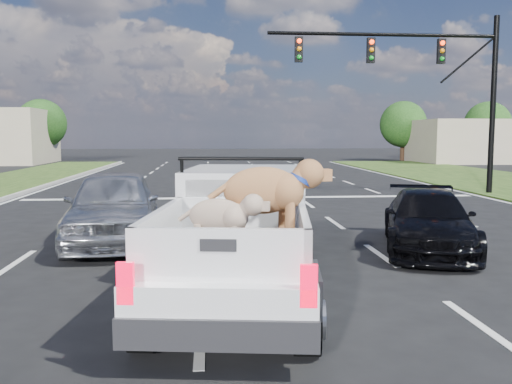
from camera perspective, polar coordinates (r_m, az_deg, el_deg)
ground at (r=10.69m, az=3.96°, el=-6.86°), size 160.00×160.00×0.00m
road_markings at (r=17.10m, az=0.57°, el=-1.93°), size 17.75×60.00×0.01m
traffic_signal at (r=22.70m, az=18.36°, el=11.69°), size 9.11×0.31×7.00m
building_right at (r=50.20m, az=23.24°, el=4.93°), size 12.00×7.00×3.60m
tree_far_c at (r=50.40m, az=-21.65°, el=6.69°), size 4.20×4.20×5.40m
tree_far_d at (r=51.42m, az=15.24°, el=6.89°), size 4.20×4.20×5.40m
tree_far_e at (r=54.68m, az=23.19°, el=6.55°), size 4.20×4.20×5.40m
pickup_truck at (r=8.02m, az=-1.48°, el=-4.09°), size 2.70×5.72×2.06m
silver_sedan at (r=12.35m, az=-14.76°, el=-1.46°), size 2.39×4.95×1.63m
black_coupe at (r=11.75m, az=17.67°, el=-2.92°), size 2.88×4.53×1.22m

